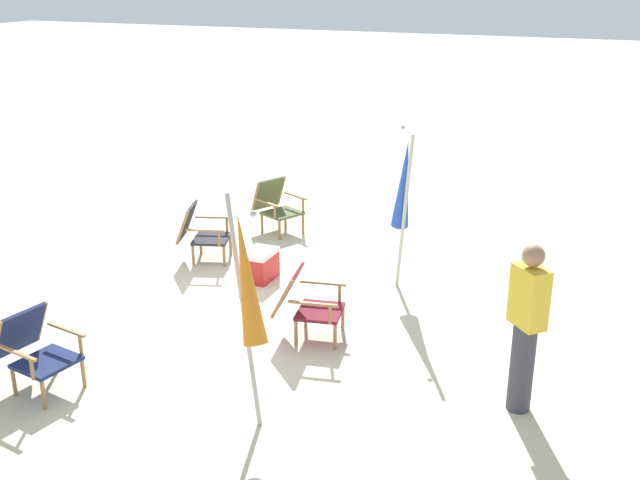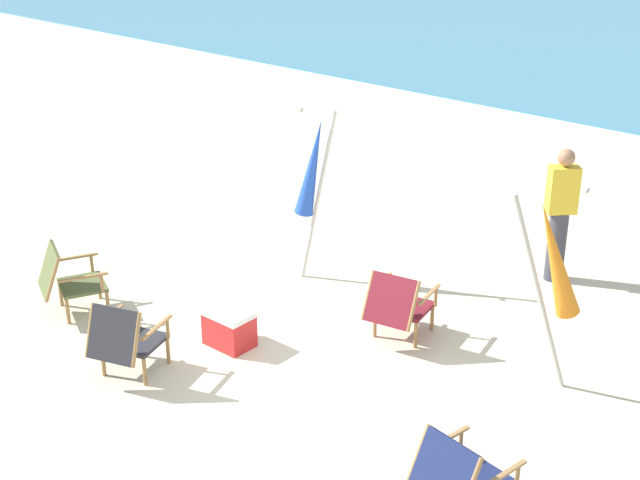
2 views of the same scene
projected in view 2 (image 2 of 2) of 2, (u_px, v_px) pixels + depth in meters
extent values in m
plane|color=beige|center=(312.00, 376.00, 8.70)|extent=(80.00, 80.00, 0.00)
cube|color=#28282D|center=(135.00, 341.00, 8.69)|extent=(0.65, 0.62, 0.04)
cube|color=#28282D|center=(113.00, 335.00, 8.31)|extent=(0.54, 0.37, 0.50)
cylinder|color=olive|center=(128.00, 341.00, 9.02)|extent=(0.04, 0.04, 0.32)
cylinder|color=olive|center=(168.00, 349.00, 8.86)|extent=(0.04, 0.04, 0.32)
cylinder|color=olive|center=(103.00, 361.00, 8.65)|extent=(0.04, 0.04, 0.32)
cylinder|color=olive|center=(145.00, 371.00, 8.49)|extent=(0.04, 0.04, 0.32)
cube|color=olive|center=(107.00, 317.00, 8.68)|extent=(0.20, 0.51, 0.02)
cylinder|color=olive|center=(119.00, 318.00, 8.89)|extent=(0.04, 0.04, 0.22)
cube|color=olive|center=(157.00, 327.00, 8.49)|extent=(0.20, 0.51, 0.02)
cylinder|color=olive|center=(168.00, 329.00, 8.70)|extent=(0.04, 0.04, 0.22)
cylinder|color=olive|center=(90.00, 330.00, 8.40)|extent=(0.11, 0.23, 0.50)
cylinder|color=olive|center=(136.00, 340.00, 8.22)|extent=(0.11, 0.23, 0.50)
cube|color=#19234C|center=(472.00, 480.00, 6.76)|extent=(0.59, 0.56, 0.04)
cube|color=#19234C|center=(443.00, 473.00, 6.46)|extent=(0.53, 0.33, 0.49)
cylinder|color=olive|center=(467.00, 470.00, 7.11)|extent=(0.04, 0.04, 0.32)
cube|color=olive|center=(445.00, 440.00, 6.86)|extent=(0.12, 0.53, 0.02)
cylinder|color=olive|center=(461.00, 442.00, 7.01)|extent=(0.04, 0.04, 0.22)
cube|color=olive|center=(502.00, 476.00, 6.46)|extent=(0.12, 0.53, 0.02)
cylinder|color=olive|center=(517.00, 477.00, 6.61)|extent=(0.04, 0.04, 0.22)
cylinder|color=olive|center=(417.00, 457.00, 6.64)|extent=(0.08, 0.26, 0.49)
cube|color=#515B33|center=(82.00, 285.00, 9.83)|extent=(0.68, 0.66, 0.04)
cube|color=#515B33|center=(49.00, 270.00, 9.61)|extent=(0.54, 0.41, 0.50)
cylinder|color=olive|center=(99.00, 286.00, 10.17)|extent=(0.04, 0.04, 0.32)
cylinder|color=olive|center=(108.00, 303.00, 9.78)|extent=(0.04, 0.04, 0.32)
cylinder|color=olive|center=(61.00, 293.00, 10.01)|extent=(0.04, 0.04, 0.32)
cylinder|color=olive|center=(68.00, 311.00, 9.62)|extent=(0.04, 0.04, 0.32)
cube|color=olive|center=(74.00, 258.00, 9.97)|extent=(0.26, 0.49, 0.02)
cylinder|color=olive|center=(92.00, 264.00, 10.08)|extent=(0.04, 0.04, 0.22)
cube|color=olive|center=(83.00, 277.00, 9.50)|extent=(0.26, 0.49, 0.02)
cylinder|color=olive|center=(102.00, 283.00, 9.62)|extent=(0.04, 0.04, 0.22)
cylinder|color=olive|center=(45.00, 261.00, 9.82)|extent=(0.13, 0.22, 0.50)
cylinder|color=olive|center=(53.00, 280.00, 9.40)|extent=(0.13, 0.22, 0.50)
cube|color=maroon|center=(404.00, 306.00, 9.36)|extent=(0.60, 0.57, 0.04)
cube|color=maroon|center=(390.00, 301.00, 8.98)|extent=(0.54, 0.36, 0.48)
cylinder|color=olive|center=(392.00, 307.00, 9.70)|extent=(0.04, 0.04, 0.32)
cylinder|color=olive|center=(432.00, 317.00, 9.49)|extent=(0.04, 0.04, 0.32)
cylinder|color=olive|center=(375.00, 323.00, 9.36)|extent=(0.04, 0.04, 0.32)
cylinder|color=olive|center=(416.00, 334.00, 9.14)|extent=(0.04, 0.04, 0.32)
cube|color=olive|center=(380.00, 283.00, 9.38)|extent=(0.14, 0.53, 0.02)
cylinder|color=olive|center=(387.00, 285.00, 9.58)|extent=(0.04, 0.04, 0.22)
cube|color=olive|center=(429.00, 294.00, 9.13)|extent=(0.14, 0.53, 0.02)
cylinder|color=olive|center=(436.00, 297.00, 9.32)|extent=(0.04, 0.04, 0.22)
cylinder|color=olive|center=(368.00, 295.00, 9.10)|extent=(0.09, 0.28, 0.48)
cylinder|color=olive|center=(413.00, 306.00, 8.87)|extent=(0.09, 0.28, 0.48)
cylinder|color=#B7B2A8|center=(540.00, 295.00, 8.11)|extent=(0.49, 0.55, 2.01)
cone|color=orange|center=(556.00, 259.00, 7.98)|extent=(0.54, 0.57, 1.17)
sphere|color=#B7B2A8|center=(587.00, 190.00, 7.75)|extent=(0.06, 0.06, 0.06)
cylinder|color=#B7B2A8|center=(318.00, 197.00, 10.35)|extent=(0.38, 0.28, 2.07)
cone|color=blue|center=(312.00, 167.00, 10.21)|extent=(0.48, 0.43, 1.18)
sphere|color=#B7B2A8|center=(301.00, 110.00, 9.95)|extent=(0.06, 0.06, 0.06)
cylinder|color=#383842|center=(556.00, 246.00, 10.54)|extent=(0.22, 0.22, 0.86)
cube|color=gold|center=(563.00, 190.00, 10.26)|extent=(0.38, 0.38, 0.56)
sphere|color=#9E7051|center=(566.00, 157.00, 10.10)|extent=(0.20, 0.20, 0.20)
cube|color=red|center=(229.00, 330.00, 9.20)|extent=(0.48, 0.34, 0.34)
cube|color=white|center=(229.00, 313.00, 9.12)|extent=(0.49, 0.35, 0.06)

